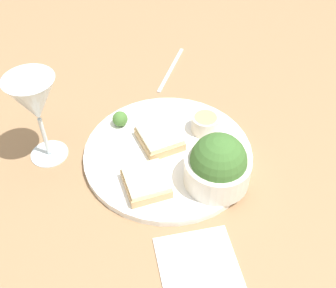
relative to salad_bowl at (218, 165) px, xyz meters
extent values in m
plane|color=#93704C|center=(-0.08, -0.08, -0.06)|extent=(4.00, 4.00, 0.00)
cylinder|color=white|center=(-0.08, -0.08, -0.05)|extent=(0.33, 0.33, 0.01)
cylinder|color=silver|center=(0.00, 0.00, -0.02)|extent=(0.12, 0.12, 0.05)
sphere|color=#3D6B2D|center=(0.00, 0.00, 0.01)|extent=(0.10, 0.10, 0.10)
cylinder|color=beige|center=(-0.13, 0.00, -0.02)|extent=(0.06, 0.06, 0.03)
cylinder|color=tan|center=(-0.13, 0.00, -0.01)|extent=(0.05, 0.05, 0.01)
cube|color=tan|center=(-0.11, -0.09, -0.03)|extent=(0.10, 0.10, 0.02)
cube|color=beige|center=(-0.11, -0.09, -0.02)|extent=(0.10, 0.09, 0.01)
cube|color=tan|center=(0.00, -0.13, -0.03)|extent=(0.09, 0.09, 0.02)
cube|color=beige|center=(0.00, -0.13, -0.02)|extent=(0.09, 0.08, 0.01)
cylinder|color=silver|center=(-0.11, -0.31, -0.05)|extent=(0.07, 0.07, 0.01)
cylinder|color=silver|center=(-0.11, -0.31, -0.01)|extent=(0.01, 0.01, 0.09)
cone|color=silver|center=(-0.11, -0.31, 0.08)|extent=(0.09, 0.09, 0.09)
sphere|color=#477533|center=(-0.17, -0.17, -0.03)|extent=(0.03, 0.03, 0.03)
cube|color=white|center=(0.16, -0.06, -0.05)|extent=(0.14, 0.13, 0.01)
cube|color=silver|center=(-0.37, -0.04, -0.05)|extent=(0.17, 0.08, 0.01)
camera|label=1|loc=(0.47, -0.14, 0.55)|focal=45.00mm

